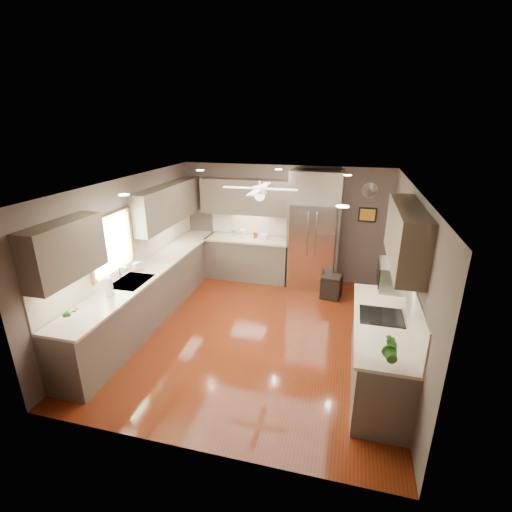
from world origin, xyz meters
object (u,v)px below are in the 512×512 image
at_px(canister_d, 255,235).
at_px(potted_plant_right, 390,349).
at_px(stool, 331,287).
at_px(paper_towel, 109,286).
at_px(canister_c, 243,233).
at_px(refrigerator, 314,232).
at_px(bowl, 264,238).
at_px(canister_b, 234,233).
at_px(potted_plant_left, 73,312).
at_px(microwave, 395,275).
at_px(soap_bottle, 138,265).

bearing_deg(canister_d, potted_plant_right, -58.10).
bearing_deg(stool, paper_towel, -139.61).
xyz_separation_m(canister_c, refrigerator, (1.56, -0.09, 0.16)).
height_order(potted_plant_right, paper_towel, potted_plant_right).
xyz_separation_m(canister_c, potted_plant_right, (2.77, -3.99, 0.09)).
bearing_deg(canister_d, canister_c, 179.67).
bearing_deg(paper_towel, bowl, 63.80).
bearing_deg(potted_plant_right, stool, 102.56).
distance_m(refrigerator, stool, 1.18).
xyz_separation_m(refrigerator, paper_towel, (-2.66, -3.18, -0.11)).
relative_size(canister_b, stool, 0.30).
xyz_separation_m(potted_plant_left, potted_plant_right, (3.86, 0.06, 0.05)).
height_order(canister_c, paper_towel, paper_towel).
bearing_deg(microwave, refrigerator, 116.09).
relative_size(canister_d, potted_plant_right, 0.36).
bearing_deg(soap_bottle, canister_d, 57.08).
distance_m(soap_bottle, stool, 3.74).
bearing_deg(paper_towel, canister_c, 71.44).
bearing_deg(soap_bottle, potted_plant_right, -22.85).
relative_size(canister_c, canister_d, 1.33).
distance_m(bowl, microwave, 3.69).
relative_size(microwave, stool, 1.19).
xyz_separation_m(stool, paper_towel, (-3.12, -2.66, 0.84)).
relative_size(canister_d, bowl, 0.58).
height_order(canister_b, stool, canister_b).
bearing_deg(paper_towel, soap_bottle, 96.52).
relative_size(soap_bottle, paper_towel, 0.73).
distance_m(canister_b, stool, 2.45).
bearing_deg(microwave, potted_plant_right, -95.38).
height_order(canister_b, potted_plant_left, potted_plant_left).
xyz_separation_m(canister_b, potted_plant_right, (2.99, -3.99, 0.11)).
bearing_deg(canister_c, paper_towel, -108.56).
bearing_deg(refrigerator, canister_b, 176.97).
relative_size(soap_bottle, refrigerator, 0.09).
bearing_deg(soap_bottle, canister_b, 66.76).
bearing_deg(bowl, soap_bottle, -126.82).
xyz_separation_m(soap_bottle, potted_plant_right, (3.98, -1.68, 0.07)).
xyz_separation_m(soap_bottle, potted_plant_left, (0.12, -1.74, 0.03)).
bearing_deg(canister_b, canister_c, 0.10).
height_order(bowl, paper_towel, paper_towel).
bearing_deg(canister_b, bowl, -3.21).
bearing_deg(bowl, stool, -20.83).
relative_size(potted_plant_left, paper_towel, 0.93).
height_order(canister_b, potted_plant_right, potted_plant_right).
relative_size(canister_b, potted_plant_right, 0.39).
relative_size(soap_bottle, stool, 0.45).
height_order(soap_bottle, bowl, soap_bottle).
distance_m(soap_bottle, paper_towel, 0.97).
xyz_separation_m(microwave, stool, (-0.86, 2.18, -1.24)).
bearing_deg(canister_c, soap_bottle, -117.61).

